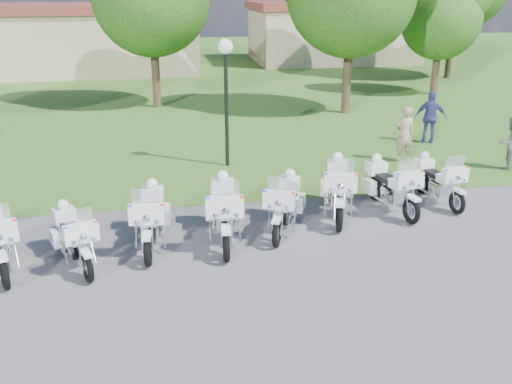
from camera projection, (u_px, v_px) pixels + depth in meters
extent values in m
plane|color=#56565B|center=(254.00, 255.00, 11.81)|extent=(100.00, 100.00, 0.00)
cube|color=#346B21|center=(181.00, 71.00, 36.75)|extent=(100.00, 48.00, 0.01)
torus|color=black|center=(4.00, 273.00, 10.42)|extent=(0.34, 0.66, 0.66)
cube|color=white|center=(2.00, 256.00, 10.29)|extent=(0.31, 0.47, 0.07)
sphere|color=red|center=(14.00, 221.00, 10.39)|extent=(0.09, 0.09, 0.09)
cube|color=white|center=(9.00, 231.00, 11.75)|extent=(0.34, 0.54, 0.35)
torus|color=black|center=(88.00, 268.00, 10.66)|extent=(0.32, 0.60, 0.59)
torus|color=black|center=(68.00, 239.00, 11.88)|extent=(0.32, 0.60, 0.59)
cube|color=white|center=(86.00, 253.00, 10.54)|extent=(0.29, 0.42, 0.06)
cube|color=white|center=(81.00, 233.00, 10.61)|extent=(0.67, 0.42, 0.35)
cube|color=silver|center=(79.00, 217.00, 10.55)|extent=(0.50, 0.28, 0.33)
sphere|color=red|center=(96.00, 223.00, 10.65)|extent=(0.08, 0.08, 0.08)
sphere|color=#1426E5|center=(65.00, 229.00, 10.37)|extent=(0.08, 0.08, 0.08)
cube|color=silver|center=(76.00, 247.00, 11.25)|extent=(0.46, 0.57, 0.30)
cube|color=white|center=(77.00, 237.00, 10.97)|extent=(0.43, 0.53, 0.19)
cube|color=black|center=(71.00, 229.00, 11.36)|extent=(0.48, 0.62, 0.11)
cube|color=white|center=(81.00, 232.00, 11.85)|extent=(0.31, 0.49, 0.32)
cube|color=white|center=(55.00, 237.00, 11.59)|extent=(0.31, 0.49, 0.32)
cube|color=white|center=(64.00, 215.00, 11.72)|extent=(0.52, 0.48, 0.28)
sphere|color=white|center=(63.00, 205.00, 11.64)|extent=(0.23, 0.23, 0.23)
torus|color=black|center=(148.00, 251.00, 11.28)|extent=(0.18, 0.66, 0.65)
torus|color=black|center=(154.00, 219.00, 12.82)|extent=(0.18, 0.66, 0.65)
cube|color=white|center=(147.00, 236.00, 11.14)|extent=(0.21, 0.44, 0.07)
cube|color=white|center=(147.00, 214.00, 11.24)|extent=(0.72, 0.29, 0.39)
cube|color=silver|center=(146.00, 197.00, 11.18)|extent=(0.55, 0.16, 0.36)
sphere|color=red|center=(162.00, 206.00, 11.15)|extent=(0.09, 0.09, 0.09)
sphere|color=#1426E5|center=(130.00, 207.00, 11.10)|extent=(0.09, 0.09, 0.09)
cube|color=silver|center=(151.00, 228.00, 12.02)|extent=(0.37, 0.57, 0.33)
cube|color=white|center=(149.00, 218.00, 11.69)|extent=(0.35, 0.53, 0.21)
cube|color=black|center=(151.00, 209.00, 12.19)|extent=(0.38, 0.63, 0.12)
cube|color=white|center=(166.00, 214.00, 12.65)|extent=(0.22, 0.52, 0.35)
cube|color=white|center=(140.00, 215.00, 12.60)|extent=(0.22, 0.52, 0.35)
cube|color=white|center=(153.00, 195.00, 12.65)|extent=(0.50, 0.43, 0.31)
sphere|color=white|center=(152.00, 184.00, 12.56)|extent=(0.25, 0.25, 0.25)
torus|color=black|center=(226.00, 246.00, 11.45)|extent=(0.20, 0.70, 0.69)
torus|color=black|center=(223.00, 213.00, 13.10)|extent=(0.20, 0.70, 0.69)
cube|color=white|center=(226.00, 230.00, 11.31)|extent=(0.23, 0.47, 0.07)
cube|color=white|center=(225.00, 207.00, 11.42)|extent=(0.77, 0.32, 0.41)
cube|color=silver|center=(225.00, 189.00, 11.35)|extent=(0.59, 0.18, 0.39)
sphere|color=red|center=(242.00, 198.00, 11.32)|extent=(0.09, 0.09, 0.09)
sphere|color=#1426E5|center=(208.00, 199.00, 11.27)|extent=(0.09, 0.09, 0.09)
cube|color=silver|center=(225.00, 222.00, 12.25)|extent=(0.40, 0.61, 0.35)
cube|color=white|center=(225.00, 211.00, 11.90)|extent=(0.38, 0.57, 0.23)
cube|color=black|center=(224.00, 202.00, 12.43)|extent=(0.41, 0.67, 0.12)
cube|color=white|center=(237.00, 208.00, 12.92)|extent=(0.23, 0.55, 0.37)
cube|color=white|center=(210.00, 209.00, 12.87)|extent=(0.23, 0.55, 0.37)
cube|color=white|center=(223.00, 187.00, 12.92)|extent=(0.53, 0.46, 0.33)
sphere|color=white|center=(222.00, 176.00, 12.83)|extent=(0.27, 0.27, 0.27)
torus|color=black|center=(277.00, 233.00, 12.09)|extent=(0.36, 0.63, 0.63)
torus|color=black|center=(289.00, 206.00, 13.56)|extent=(0.36, 0.63, 0.63)
cube|color=white|center=(277.00, 219.00, 11.96)|extent=(0.32, 0.45, 0.07)
cube|color=white|center=(279.00, 200.00, 12.06)|extent=(0.72, 0.47, 0.38)
cube|color=silver|center=(280.00, 184.00, 11.99)|extent=(0.53, 0.31, 0.36)
sphere|color=red|center=(293.00, 194.00, 11.88)|extent=(0.09, 0.09, 0.09)
sphere|color=#1426E5|center=(265.00, 192.00, 12.00)|extent=(0.09, 0.09, 0.09)
cube|color=silver|center=(284.00, 214.00, 12.81)|extent=(0.50, 0.61, 0.32)
cube|color=white|center=(282.00, 204.00, 12.48)|extent=(0.47, 0.57, 0.21)
cube|color=black|center=(286.00, 197.00, 12.96)|extent=(0.52, 0.66, 0.11)
cube|color=white|center=(300.00, 203.00, 13.32)|extent=(0.35, 0.52, 0.34)
cube|color=white|center=(276.00, 201.00, 13.44)|extent=(0.35, 0.52, 0.34)
cube|color=white|center=(290.00, 184.00, 13.40)|extent=(0.56, 0.52, 0.30)
sphere|color=white|center=(290.00, 174.00, 13.31)|extent=(0.25, 0.25, 0.25)
torus|color=black|center=(339.00, 217.00, 12.84)|extent=(0.31, 0.71, 0.69)
torus|color=black|center=(336.00, 191.00, 14.48)|extent=(0.31, 0.71, 0.69)
cube|color=white|center=(340.00, 203.00, 12.69)|extent=(0.30, 0.49, 0.07)
cube|color=white|center=(340.00, 183.00, 12.80)|extent=(0.79, 0.44, 0.41)
cube|color=silver|center=(341.00, 166.00, 12.74)|extent=(0.59, 0.28, 0.39)
sphere|color=red|center=(356.00, 176.00, 12.65)|extent=(0.09, 0.09, 0.09)
sphere|color=#1426E5|center=(326.00, 175.00, 12.71)|extent=(0.09, 0.09, 0.09)
cube|color=silver|center=(338.00, 198.00, 13.64)|extent=(0.49, 0.65, 0.35)
cube|color=white|center=(339.00, 187.00, 13.28)|extent=(0.46, 0.61, 0.23)
cube|color=black|center=(338.00, 180.00, 13.81)|extent=(0.51, 0.71, 0.12)
cube|color=white|center=(349.00, 187.00, 14.25)|extent=(0.32, 0.57, 0.37)
cube|color=white|center=(324.00, 186.00, 14.30)|extent=(0.32, 0.57, 0.37)
cube|color=white|center=(337.00, 168.00, 14.30)|extent=(0.59, 0.53, 0.33)
sphere|color=white|center=(338.00, 157.00, 14.21)|extent=(0.27, 0.27, 0.27)
torus|color=black|center=(411.00, 211.00, 13.27)|extent=(0.22, 0.65, 0.64)
torus|color=black|center=(375.00, 189.00, 14.71)|extent=(0.22, 0.65, 0.64)
cube|color=white|center=(413.00, 198.00, 13.14)|extent=(0.24, 0.44, 0.07)
cube|color=white|center=(409.00, 180.00, 13.23)|extent=(0.72, 0.34, 0.38)
cube|color=silver|center=(408.00, 166.00, 13.16)|extent=(0.55, 0.20, 0.36)
sphere|color=red|center=(422.00, 172.00, 13.21)|extent=(0.09, 0.09, 0.09)
sphere|color=#1426E5|center=(399.00, 175.00, 13.02)|extent=(0.09, 0.09, 0.09)
cube|color=silver|center=(392.00, 195.00, 13.97)|extent=(0.41, 0.58, 0.33)
cube|color=white|center=(399.00, 185.00, 13.65)|extent=(0.38, 0.54, 0.21)
cube|color=black|center=(387.00, 179.00, 14.11)|extent=(0.42, 0.64, 0.11)
cube|color=white|center=(388.00, 183.00, 14.62)|extent=(0.25, 0.52, 0.34)
cube|color=white|center=(369.00, 186.00, 14.44)|extent=(0.25, 0.52, 0.34)
cube|color=white|center=(376.00, 168.00, 14.54)|extent=(0.51, 0.45, 0.31)
sphere|color=white|center=(377.00, 158.00, 14.46)|extent=(0.25, 0.25, 0.25)
torus|color=black|center=(457.00, 202.00, 13.85)|extent=(0.19, 0.60, 0.59)
torus|color=black|center=(422.00, 183.00, 15.20)|extent=(0.19, 0.60, 0.59)
cube|color=white|center=(459.00, 191.00, 13.72)|extent=(0.21, 0.41, 0.06)
cube|color=white|center=(455.00, 175.00, 13.81)|extent=(0.66, 0.29, 0.36)
cube|color=silver|center=(455.00, 162.00, 13.75)|extent=(0.51, 0.17, 0.33)
sphere|color=red|center=(467.00, 168.00, 13.78)|extent=(0.08, 0.08, 0.08)
sphere|color=#1426E5|center=(447.00, 170.00, 13.62)|extent=(0.08, 0.08, 0.08)
cube|color=silver|center=(439.00, 188.00, 14.50)|extent=(0.36, 0.53, 0.30)
cube|color=white|center=(445.00, 179.00, 14.20)|extent=(0.34, 0.49, 0.20)
cube|color=black|center=(434.00, 174.00, 14.64)|extent=(0.37, 0.58, 0.11)
cube|color=white|center=(435.00, 178.00, 15.10)|extent=(0.21, 0.48, 0.32)
cube|color=white|center=(417.00, 180.00, 14.95)|extent=(0.21, 0.48, 0.32)
cube|color=white|center=(424.00, 164.00, 15.04)|extent=(0.47, 0.40, 0.28)
sphere|color=white|center=(425.00, 156.00, 14.96)|extent=(0.23, 0.23, 0.23)
cylinder|color=black|center=(227.00, 111.00, 17.04)|extent=(0.12, 0.12, 3.44)
sphere|color=white|center=(225.00, 46.00, 16.39)|extent=(0.44, 0.44, 0.44)
cylinder|color=#38281C|center=(155.00, 68.00, 25.40)|extent=(0.36, 0.36, 3.50)
cylinder|color=#38281C|center=(347.00, 70.00, 24.22)|extent=(0.36, 0.36, 3.66)
cylinder|color=#38281C|center=(436.00, 67.00, 28.57)|extent=(0.36, 0.36, 2.69)
sphere|color=#224B15|center=(441.00, 19.00, 27.78)|extent=(3.91, 3.91, 3.91)
sphere|color=#224B15|center=(423.00, 3.00, 27.66)|extent=(2.93, 2.93, 2.93)
cylinder|color=#38281C|center=(451.00, 42.00, 33.23)|extent=(0.36, 0.36, 4.21)
cube|color=tan|center=(84.00, 42.00, 36.06)|extent=(14.00, 8.00, 3.60)
cube|color=brown|center=(80.00, 8.00, 35.35)|extent=(14.56, 8.32, 0.50)
cube|color=tan|center=(332.00, 36.00, 40.74)|extent=(11.00, 7.00, 3.60)
cube|color=brown|center=(333.00, 5.00, 40.04)|extent=(11.44, 7.28, 0.50)
imported|color=tan|center=(404.00, 134.00, 17.75)|extent=(0.66, 0.45, 1.75)
imported|color=slate|center=(510.00, 143.00, 17.04)|extent=(0.87, 0.74, 1.60)
imported|color=#383C86|center=(430.00, 117.00, 19.83)|extent=(1.16, 0.83, 1.82)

